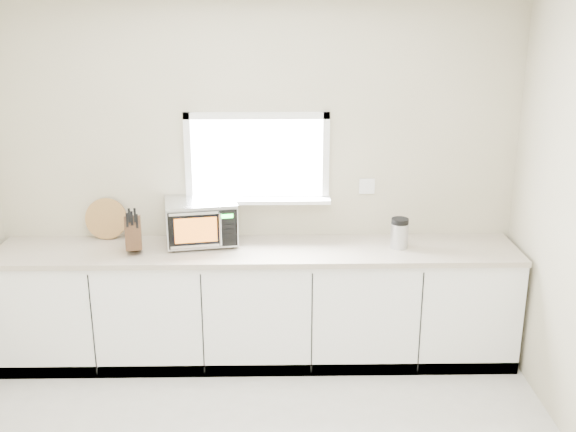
{
  "coord_description": "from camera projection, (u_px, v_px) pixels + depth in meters",
  "views": [
    {
      "loc": [
        0.14,
        -3.05,
        2.68
      ],
      "look_at": [
        0.23,
        1.55,
        1.22
      ],
      "focal_mm": 42.0,
      "sensor_mm": 36.0,
      "label": 1
    }
  ],
  "objects": [
    {
      "name": "cabinets",
      "position": [
        258.0,
        306.0,
        5.2
      ],
      "size": [
        3.92,
        0.6,
        0.88
      ],
      "primitive_type": "cube",
      "color": "white",
      "rests_on": "ground"
    },
    {
      "name": "back_wall",
      "position": [
        258.0,
        181.0,
        5.21
      ],
      "size": [
        4.0,
        0.17,
        2.7
      ],
      "color": "beige",
      "rests_on": "ground"
    },
    {
      "name": "coffee_grinder",
      "position": [
        399.0,
        233.0,
        5.04
      ],
      "size": [
        0.17,
        0.17,
        0.23
      ],
      "rotation": [
        0.0,
        0.0,
        -0.31
      ],
      "color": "#B9BBC1",
      "rests_on": "countertop"
    },
    {
      "name": "countertop",
      "position": [
        257.0,
        251.0,
        5.06
      ],
      "size": [
        3.92,
        0.64,
        0.04
      ],
      "primitive_type": "cube",
      "color": "#BFB69E",
      "rests_on": "cabinets"
    },
    {
      "name": "microwave",
      "position": [
        201.0,
        221.0,
        5.12
      ],
      "size": [
        0.59,
        0.5,
        0.34
      ],
      "rotation": [
        0.0,
        0.0,
        0.18
      ],
      "color": "black",
      "rests_on": "countertop"
    },
    {
      "name": "knife_block",
      "position": [
        133.0,
        232.0,
        4.95
      ],
      "size": [
        0.16,
        0.26,
        0.35
      ],
      "rotation": [
        0.0,
        0.0,
        0.18
      ],
      "color": "#4D331B",
      "rests_on": "countertop"
    },
    {
      "name": "cutting_board",
      "position": [
        106.0,
        219.0,
        5.22
      ],
      "size": [
        0.32,
        0.08,
        0.32
      ],
      "primitive_type": "cylinder",
      "rotation": [
        1.4,
        0.0,
        0.0
      ],
      "color": "#AC8042",
      "rests_on": "countertop"
    }
  ]
}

